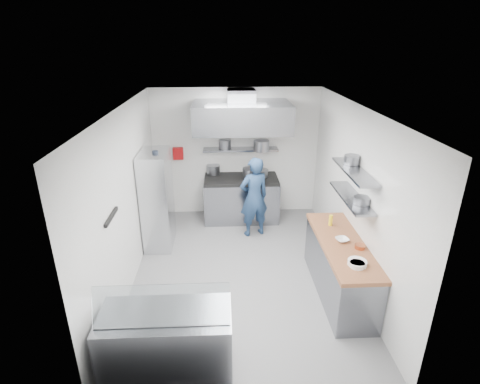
{
  "coord_description": "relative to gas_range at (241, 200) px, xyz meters",
  "views": [
    {
      "loc": [
        -0.3,
        -5.41,
        3.73
      ],
      "look_at": [
        0.0,
        0.6,
        1.25
      ],
      "focal_mm": 28.0,
      "sensor_mm": 36.0,
      "label": 1
    }
  ],
  "objects": [
    {
      "name": "display_case",
      "position": [
        -1.08,
        -4.1,
        -0.03
      ],
      "size": [
        1.5,
        0.7,
        0.85
      ],
      "primitive_type": "cube",
      "color": "gray",
      "rests_on": "floor"
    },
    {
      "name": "prep_counter_top",
      "position": [
        1.38,
        -2.7,
        0.42
      ],
      "size": [
        0.65,
        2.04,
        0.06
      ],
      "primitive_type": "cube",
      "color": "#9A5B39",
      "rests_on": "prep_counter_base"
    },
    {
      "name": "wall_front",
      "position": [
        -0.1,
        -4.6,
        0.95
      ],
      "size": [
        3.6,
        2.8,
        0.02
      ],
      "primitive_type": "cube",
      "rotation": [
        -1.57,
        0.0,
        0.0
      ],
      "color": "white",
      "rests_on": "floor"
    },
    {
      "name": "wall_right",
      "position": [
        1.7,
        -2.1,
        0.95
      ],
      "size": [
        2.8,
        5.0,
        0.02
      ],
      "primitive_type": "cube",
      "rotation": [
        1.57,
        0.0,
        -1.57
      ],
      "color": "white",
      "rests_on": "floor"
    },
    {
      "name": "gas_range",
      "position": [
        0.0,
        0.0,
        0.0
      ],
      "size": [
        1.6,
        0.8,
        0.9
      ],
      "primitive_type": "cube",
      "color": "gray",
      "rests_on": "floor"
    },
    {
      "name": "floor",
      "position": [
        -0.1,
        -2.1,
        -0.45
      ],
      "size": [
        5.0,
        5.0,
        0.0
      ],
      "primitive_type": "plane",
      "color": "slate",
      "rests_on": "ground"
    },
    {
      "name": "plate_stack_b",
      "position": [
        1.38,
        -3.35,
        0.48
      ],
      "size": [
        0.2,
        0.2,
        0.06
      ],
      "primitive_type": "cylinder",
      "color": "white",
      "rests_on": "prep_counter_top"
    },
    {
      "name": "over_range_shelf",
      "position": [
        0.0,
        0.24,
        1.07
      ],
      "size": [
        1.6,
        0.3,
        0.04
      ],
      "primitive_type": "cube",
      "color": "gray",
      "rests_on": "wall_back"
    },
    {
      "name": "shelf_pot_d",
      "position": [
        1.58,
        -2.13,
        1.56
      ],
      "size": [
        0.23,
        0.23,
        0.14
      ],
      "primitive_type": "cylinder",
      "color": "slate",
      "rests_on": "wall_shelf_upper"
    },
    {
      "name": "wall_shelf_lower",
      "position": [
        1.54,
        -2.4,
        1.05
      ],
      "size": [
        0.3,
        1.3,
        0.04
      ],
      "primitive_type": "cube",
      "color": "gray",
      "rests_on": "wall_right"
    },
    {
      "name": "cooktop",
      "position": [
        0.0,
        0.0,
        0.48
      ],
      "size": [
        1.57,
        0.78,
        0.06
      ],
      "primitive_type": "cube",
      "color": "black",
      "rests_on": "gas_range"
    },
    {
      "name": "rack_bin_a",
      "position": [
        -1.63,
        -1.02,
        0.35
      ],
      "size": [
        0.16,
        0.2,
        0.18
      ],
      "primitive_type": "cube",
      "color": "white",
      "rests_on": "wire_rack"
    },
    {
      "name": "copper_pan",
      "position": [
        1.57,
        -2.89,
        0.48
      ],
      "size": [
        0.15,
        0.15,
        0.06
      ],
      "primitive_type": "cylinder",
      "color": "#BB5E34",
      "rests_on": "prep_counter_top"
    },
    {
      "name": "knife_strip",
      "position": [
        -1.88,
        -3.0,
        1.1
      ],
      "size": [
        0.04,
        0.55,
        0.05
      ],
      "primitive_type": "cube",
      "color": "black",
      "rests_on": "wall_left"
    },
    {
      "name": "plate_stack_a",
      "position": [
        1.39,
        -3.3,
        0.48
      ],
      "size": [
        0.26,
        0.26,
        0.06
      ],
      "primitive_type": "cylinder",
      "color": "white",
      "rests_on": "prep_counter_top"
    },
    {
      "name": "wall_shelf_upper",
      "position": [
        1.54,
        -2.4,
        1.47
      ],
      "size": [
        0.3,
        1.3,
        0.04
      ],
      "primitive_type": "cube",
      "color": "gray",
      "rests_on": "wall_right"
    },
    {
      "name": "wall_left",
      "position": [
        -1.9,
        -2.1,
        0.95
      ],
      "size": [
        2.8,
        5.0,
        0.02
      ],
      "primitive_type": "cube",
      "rotation": [
        1.57,
        0.0,
        1.57
      ],
      "color": "white",
      "rests_on": "floor"
    },
    {
      "name": "extractor_hood",
      "position": [
        0.0,
        -0.18,
        1.85
      ],
      "size": [
        1.9,
        1.15,
        0.55
      ],
      "primitive_type": "cube",
      "color": "gray",
      "rests_on": "wall_back"
    },
    {
      "name": "rack_bin_b",
      "position": [
        -1.63,
        -0.63,
        0.85
      ],
      "size": [
        0.15,
        0.19,
        0.17
      ],
      "primitive_type": "cube",
      "color": "yellow",
      "rests_on": "wire_rack"
    },
    {
      "name": "prep_counter_base",
      "position": [
        1.38,
        -2.7,
        -0.03
      ],
      "size": [
        0.62,
        2.0,
        0.84
      ],
      "primitive_type": "cube",
      "color": "gray",
      "rests_on": "floor"
    },
    {
      "name": "shelf_pot_b",
      "position": [
        0.43,
        0.06,
        1.2
      ],
      "size": [
        0.33,
        0.33,
        0.22
      ],
      "primitive_type": "cylinder",
      "color": "slate",
      "rests_on": "over_range_shelf"
    },
    {
      "name": "shelf_pot_c",
      "position": [
        1.6,
        -2.68,
        1.12
      ],
      "size": [
        0.24,
        0.24,
        0.1
      ],
      "primitive_type": "cylinder",
      "color": "slate",
      "rests_on": "wall_shelf_lower"
    },
    {
      "name": "stock_pot_mid",
      "position": [
        0.2,
        -0.08,
        0.63
      ],
      "size": [
        0.36,
        0.36,
        0.24
      ],
      "primitive_type": "cylinder",
      "color": "slate",
      "rests_on": "cooktop"
    },
    {
      "name": "ceiling",
      "position": [
        -0.1,
        -2.1,
        2.35
      ],
      "size": [
        5.0,
        5.0,
        0.0
      ],
      "primitive_type": "plane",
      "rotation": [
        3.14,
        0.0,
        0.0
      ],
      "color": "silver",
      "rests_on": "wall_back"
    },
    {
      "name": "shelf_pot_a",
      "position": [
        -0.34,
        0.3,
        1.18
      ],
      "size": [
        0.26,
        0.26,
        0.18
      ],
      "primitive_type": "cylinder",
      "color": "slate",
      "rests_on": "over_range_shelf"
    },
    {
      "name": "stock_pot_left",
      "position": [
        -0.6,
        0.28,
        0.61
      ],
      "size": [
        0.29,
        0.29,
        0.2
      ],
      "primitive_type": "cylinder",
      "color": "slate",
      "rests_on": "cooktop"
    },
    {
      "name": "display_glass",
      "position": [
        -1.08,
        -4.22,
        0.62
      ],
      "size": [
        1.47,
        0.19,
        0.42
      ],
      "primitive_type": "cube",
      "rotation": [
        -0.38,
        0.0,
        0.0
      ],
      "color": "silver",
      "rests_on": "display_case"
    },
    {
      "name": "chef",
      "position": [
        0.21,
        -0.74,
        0.37
      ],
      "size": [
        0.69,
        0.57,
        1.64
      ],
      "primitive_type": "imported",
      "rotation": [
        0.0,
        0.0,
        3.48
      ],
      "color": "navy",
      "rests_on": "floor"
    },
    {
      "name": "hood_duct",
      "position": [
        0.0,
        0.05,
        2.23
      ],
      "size": [
        0.55,
        0.55,
        0.24
      ],
      "primitive_type": "cube",
      "color": "slate",
      "rests_on": "extractor_hood"
    },
    {
      "name": "mixing_bowl",
      "position": [
        1.38,
        -2.67,
        0.47
      ],
      "size": [
        0.23,
        0.23,
        0.05
      ],
      "primitive_type": "imported",
      "rotation": [
        0.0,
        0.0,
        0.24
      ],
      "color": "white",
      "rests_on": "prep_counter_top"
    },
    {
      "name": "rack_jar",
      "position": [
        -1.58,
        -1.07,
        1.35
      ],
      "size": [
        0.11,
        0.11,
        0.18
      ],
      "primitive_type": "cylinder",
      "color": "black",
      "rests_on": "wire_rack"
    },
    {
      "name": "wall_back",
      "position": [
        -0.1,
        0.4,
        0.95
      ],
      "size": [
        3.6,
        2.8,
        0.02
      ],
      "primitive_type": "cube",
      "rotation": [
        1.57,
        0.0,
        0.0
      ],
      "color": "white",
      "rests_on": "floor"
    },
    {
      "name": "red_firebox",
      "position": [
        -1.35,
        0.34,
        0.97
      ],
      "size": [
        0.22,
        0.1,
        0.26
      ],
      "primitive_type": "cube",
      "color": "#A80D10",
      "rests_on": "wall_back"
    },
    {
      "name": "wire_rack",
      "position": [
        -1.63,
        -1.01,
        0.48
      ],
      "size": [
        0.5,
        0.9,
        1.85
      ],
      "primitive_type": "cube",
      "color": "silver",
      "rests_on": "floor"
    },
    {
      "name": "squeeze_bottle",
      "position": [
        1.34,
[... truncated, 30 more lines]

